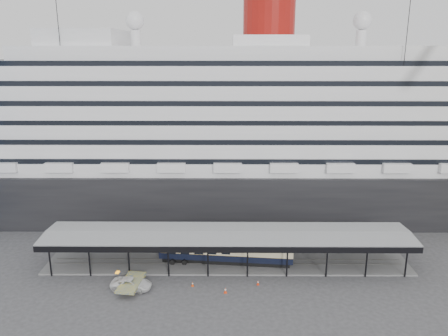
% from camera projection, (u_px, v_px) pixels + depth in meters
% --- Properties ---
extents(ground, '(200.00, 200.00, 0.00)m').
position_uv_depth(ground, '(228.00, 279.00, 63.32)').
color(ground, '#38383A').
rests_on(ground, ground).
extents(cruise_ship, '(130.00, 30.00, 43.90)m').
position_uv_depth(cruise_ship, '(228.00, 120.00, 89.41)').
color(cruise_ship, black).
rests_on(cruise_ship, ground).
extents(platform_canopy, '(56.00, 9.18, 5.30)m').
position_uv_depth(platform_canopy, '(228.00, 249.00, 67.53)').
color(platform_canopy, slate).
rests_on(platform_canopy, ground).
extents(port_truck, '(5.89, 3.25, 1.56)m').
position_uv_depth(port_truck, '(131.00, 284.00, 60.63)').
color(port_truck, silver).
rests_on(port_truck, ground).
extents(pullman_carriage, '(20.78, 4.69, 20.24)m').
position_uv_depth(pullman_carriage, '(226.00, 249.00, 67.50)').
color(pullman_carriage, black).
rests_on(pullman_carriage, ground).
extents(traffic_cone_left, '(0.41, 0.41, 0.71)m').
position_uv_depth(traffic_cone_left, '(193.00, 284.00, 61.41)').
color(traffic_cone_left, '#DE450C').
rests_on(traffic_cone_left, ground).
extents(traffic_cone_mid, '(0.43, 0.43, 0.81)m').
position_uv_depth(traffic_cone_mid, '(225.00, 290.00, 59.71)').
color(traffic_cone_mid, red).
rests_on(traffic_cone_mid, ground).
extents(traffic_cone_right, '(0.43, 0.43, 0.70)m').
position_uv_depth(traffic_cone_right, '(258.00, 283.00, 61.77)').
color(traffic_cone_right, red).
rests_on(traffic_cone_right, ground).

